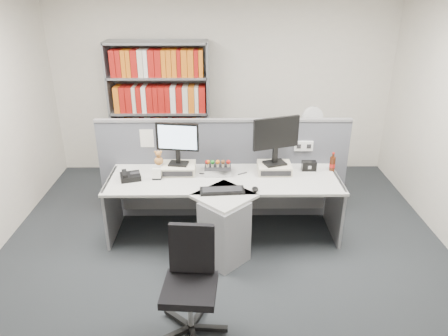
{
  "coord_description": "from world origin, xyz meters",
  "views": [
    {
      "loc": [
        -0.04,
        -3.41,
        2.74
      ],
      "look_at": [
        0.0,
        0.65,
        0.92
      ],
      "focal_mm": 33.61,
      "sensor_mm": 36.0,
      "label": 1
    }
  ],
  "objects_px": {
    "shelving_unit": "(161,114)",
    "office_chair": "(191,279)",
    "keyboard": "(222,191)",
    "cola_bottle": "(332,164)",
    "monitor_right": "(276,137)",
    "filing_cabinet": "(308,166)",
    "mouse": "(255,189)",
    "desk_fan": "(312,120)",
    "desk": "(224,209)",
    "monitor_left": "(177,140)",
    "desk_phone": "(130,176)",
    "speaker": "(309,166)",
    "desktop_pc": "(218,169)",
    "desk_calendar": "(157,175)"
  },
  "relations": [
    {
      "from": "monitor_left",
      "to": "desk_phone",
      "type": "height_order",
      "value": "monitor_left"
    },
    {
      "from": "monitor_left",
      "to": "desk_fan",
      "type": "distance_m",
      "value": 2.0
    },
    {
      "from": "shelving_unit",
      "to": "filing_cabinet",
      "type": "bearing_deg",
      "value": -12.07
    },
    {
      "from": "cola_bottle",
      "to": "filing_cabinet",
      "type": "bearing_deg",
      "value": 93.44
    },
    {
      "from": "desk_phone",
      "to": "speaker",
      "type": "relative_size",
      "value": 1.61
    },
    {
      "from": "monitor_right",
      "to": "desk_phone",
      "type": "xyz_separation_m",
      "value": [
        -1.63,
        -0.17,
        -0.4
      ]
    },
    {
      "from": "keyboard",
      "to": "cola_bottle",
      "type": "relative_size",
      "value": 2.14
    },
    {
      "from": "desktop_pc",
      "to": "cola_bottle",
      "type": "xyz_separation_m",
      "value": [
        1.33,
        0.05,
        0.04
      ]
    },
    {
      "from": "keyboard",
      "to": "desk",
      "type": "bearing_deg",
      "value": 79.44
    },
    {
      "from": "desk_fan",
      "to": "office_chair",
      "type": "bearing_deg",
      "value": -119.52
    },
    {
      "from": "desktop_pc",
      "to": "desk_calendar",
      "type": "distance_m",
      "value": 0.7
    },
    {
      "from": "desktop_pc",
      "to": "filing_cabinet",
      "type": "bearing_deg",
      "value": 38.95
    },
    {
      "from": "desk",
      "to": "mouse",
      "type": "bearing_deg",
      "value": -15.3
    },
    {
      "from": "monitor_right",
      "to": "filing_cabinet",
      "type": "height_order",
      "value": "monitor_right"
    },
    {
      "from": "filing_cabinet",
      "to": "desk",
      "type": "bearing_deg",
      "value": -130.61
    },
    {
      "from": "shelving_unit",
      "to": "office_chair",
      "type": "xyz_separation_m",
      "value": [
        0.61,
        -3.08,
        -0.49
      ]
    },
    {
      "from": "desk",
      "to": "desk_fan",
      "type": "distance_m",
      "value": 1.93
    },
    {
      "from": "monitor_right",
      "to": "office_chair",
      "type": "height_order",
      "value": "monitor_right"
    },
    {
      "from": "monitor_right",
      "to": "cola_bottle",
      "type": "bearing_deg",
      "value": 3.29
    },
    {
      "from": "monitor_left",
      "to": "desk",
      "type": "bearing_deg",
      "value": -36.59
    },
    {
      "from": "filing_cabinet",
      "to": "office_chair",
      "type": "bearing_deg",
      "value": -119.51
    },
    {
      "from": "desk",
      "to": "monitor_right",
      "type": "relative_size",
      "value": 4.68
    },
    {
      "from": "office_chair",
      "to": "desktop_pc",
      "type": "bearing_deg",
      "value": 82.19
    },
    {
      "from": "shelving_unit",
      "to": "filing_cabinet",
      "type": "xyz_separation_m",
      "value": [
        2.1,
        -0.45,
        -0.63
      ]
    },
    {
      "from": "desktop_pc",
      "to": "cola_bottle",
      "type": "bearing_deg",
      "value": 2.07
    },
    {
      "from": "monitor_right",
      "to": "desktop_pc",
      "type": "bearing_deg",
      "value": -179.19
    },
    {
      "from": "desk_fan",
      "to": "desk",
      "type": "bearing_deg",
      "value": -130.61
    },
    {
      "from": "desk_phone",
      "to": "desk_fan",
      "type": "distance_m",
      "value": 2.55
    },
    {
      "from": "monitor_right",
      "to": "desk_fan",
      "type": "xyz_separation_m",
      "value": [
        0.62,
        1.02,
        -0.13
      ]
    },
    {
      "from": "shelving_unit",
      "to": "desk_fan",
      "type": "bearing_deg",
      "value": -12.07
    },
    {
      "from": "speaker",
      "to": "cola_bottle",
      "type": "xyz_separation_m",
      "value": [
        0.27,
        -0.01,
        0.03
      ]
    },
    {
      "from": "desk",
      "to": "office_chair",
      "type": "height_order",
      "value": "office_chair"
    },
    {
      "from": "mouse",
      "to": "keyboard",
      "type": "bearing_deg",
      "value": -176.88
    },
    {
      "from": "monitor_left",
      "to": "desk_phone",
      "type": "xyz_separation_m",
      "value": [
        -0.53,
        -0.17,
        -0.36
      ]
    },
    {
      "from": "monitor_right",
      "to": "desk_phone",
      "type": "distance_m",
      "value": 1.68
    },
    {
      "from": "monitor_right",
      "to": "speaker",
      "type": "relative_size",
      "value": 3.39
    },
    {
      "from": "monitor_right",
      "to": "cola_bottle",
      "type": "xyz_separation_m",
      "value": [
        0.68,
        0.04,
        -0.35
      ]
    },
    {
      "from": "desk",
      "to": "keyboard",
      "type": "distance_m",
      "value": 0.3
    },
    {
      "from": "shelving_unit",
      "to": "desk_calendar",
      "type": "bearing_deg",
      "value": -84.58
    },
    {
      "from": "cola_bottle",
      "to": "desktop_pc",
      "type": "bearing_deg",
      "value": -177.93
    },
    {
      "from": "mouse",
      "to": "shelving_unit",
      "type": "relative_size",
      "value": 0.05
    },
    {
      "from": "shelving_unit",
      "to": "office_chair",
      "type": "height_order",
      "value": "shelving_unit"
    },
    {
      "from": "desk_calendar",
      "to": "shelving_unit",
      "type": "height_order",
      "value": "shelving_unit"
    },
    {
      "from": "keyboard",
      "to": "mouse",
      "type": "xyz_separation_m",
      "value": [
        0.35,
        0.02,
        0.01
      ]
    },
    {
      "from": "monitor_left",
      "to": "desk_calendar",
      "type": "height_order",
      "value": "monitor_left"
    },
    {
      "from": "mouse",
      "to": "shelving_unit",
      "type": "height_order",
      "value": "shelving_unit"
    },
    {
      "from": "keyboard",
      "to": "shelving_unit",
      "type": "xyz_separation_m",
      "value": [
        -0.88,
        1.96,
        0.24
      ]
    },
    {
      "from": "keyboard",
      "to": "mouse",
      "type": "relative_size",
      "value": 4.42
    },
    {
      "from": "monitor_left",
      "to": "shelving_unit",
      "type": "xyz_separation_m",
      "value": [
        -0.38,
        1.47,
        -0.14
      ]
    },
    {
      "from": "desk_phone",
      "to": "shelving_unit",
      "type": "xyz_separation_m",
      "value": [
        0.14,
        1.64,
        0.22
      ]
    }
  ]
}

